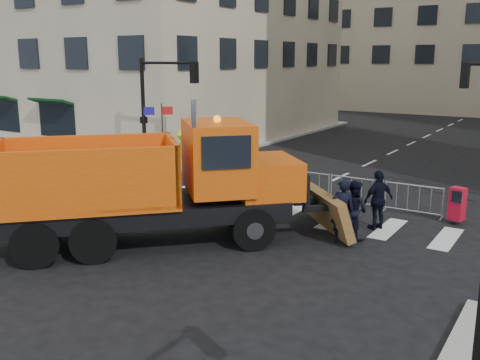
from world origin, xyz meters
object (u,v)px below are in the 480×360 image
Objects in this scene: cop_b at (354,210)px; cop_c at (378,200)px; worker at (183,149)px; newspaper_box at (457,204)px; plow_truck at (136,181)px; cop_a at (342,211)px.

cop_b is 1.34m from cop_c.
worker is 1.70× the size of newspaper_box.
plow_truck is 7.66m from cop_c.
cop_a is 1.04× the size of worker.
plow_truck is 9.11× the size of newspaper_box.
cop_c is (0.49, 1.83, -0.00)m from cop_a.
cop_a is 0.55m from cop_b.
newspaper_box is at bearing -6.90° from worker.
worker is 13.28m from newspaper_box.
newspaper_box is at bearing 163.60° from cop_c.
plow_truck is at bearing -56.84° from worker.
cop_a is at bearing -26.72° from worker.
cop_b is at bearing -141.98° from cop_a.
worker is (-10.59, 5.75, 0.11)m from cop_a.
cop_a is 4.53m from newspaper_box.
plow_truck is 5.17× the size of cop_a.
worker reaches higher than cop_b.
cop_c is 1.76× the size of newspaper_box.
cop_a is 1.07× the size of cop_b.
plow_truck is 6.58m from cop_b.
plow_truck is 6.13m from cop_a.
cop_c is at bearing -1.83° from plow_truck.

